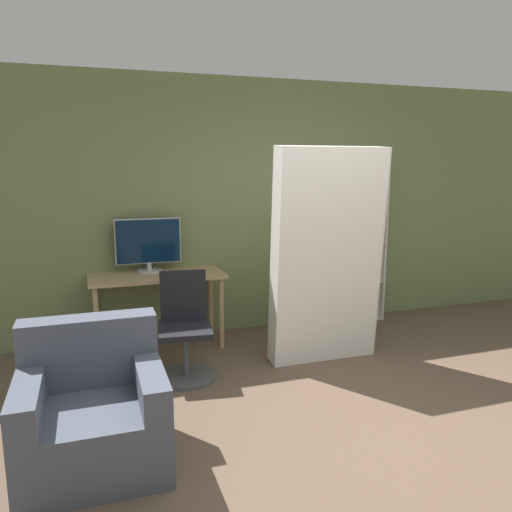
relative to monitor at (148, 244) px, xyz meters
name	(u,v)px	position (x,y,z in m)	size (l,w,h in m)	color
ground_plane	(397,457)	(1.20, -2.57, -1.03)	(16.00, 16.00, 0.00)	brown
wall_back	(257,207)	(1.20, 0.17, 0.32)	(8.00, 0.06, 2.70)	#6B7A4C
desk	(157,285)	(0.05, -0.15, -0.39)	(1.30, 0.58, 0.75)	tan
monitor	(148,244)	(0.00, 0.00, 0.00)	(0.65, 0.24, 0.54)	#B7B7BC
office_chair	(185,336)	(0.18, -0.93, -0.67)	(0.52, 0.52, 0.90)	#4C4C51
bookshelf	(347,248)	(2.25, 0.04, -0.17)	(0.68, 0.26, 1.83)	beige
mattress_near	(328,257)	(1.49, -0.98, -0.05)	(1.02, 0.35, 1.97)	silver
armchair	(93,412)	(-0.59, -1.99, -0.71)	(0.85, 0.80, 0.85)	#474C5B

